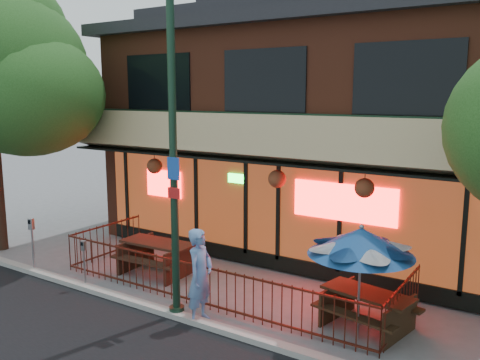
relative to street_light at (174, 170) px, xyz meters
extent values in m
plane|color=gray|center=(0.00, 0.40, -3.15)|extent=(80.00, 80.00, 0.00)
cube|color=#999993|center=(0.00, -0.10, -3.09)|extent=(80.00, 0.25, 0.12)
cube|color=brown|center=(0.00, 7.60, 0.10)|extent=(12.00, 8.00, 6.50)
cube|color=#59230F|center=(0.00, 3.58, -1.50)|extent=(11.00, 0.06, 2.60)
cube|color=#FF0C0C|center=(2.30, 3.50, -1.05)|extent=(2.60, 0.04, 0.90)
cube|color=#FF0C0C|center=(-3.40, 3.50, -1.15)|extent=(1.30, 0.04, 0.80)
cube|color=#D2B884|center=(0.00, 3.10, 0.40)|extent=(12.20, 1.33, 1.26)
cube|color=black|center=(-3.60, 3.58, 1.85)|extent=(2.40, 0.06, 1.60)
cube|color=black|center=(0.00, 3.58, 1.85)|extent=(2.40, 0.06, 1.60)
cube|color=black|center=(3.60, 3.58, 1.85)|extent=(2.40, 0.06, 1.60)
cube|color=black|center=(0.00, 3.55, -2.90)|extent=(11.00, 0.12, 0.40)
cube|color=#47190F|center=(0.00, 0.60, -2.20)|extent=(8.40, 0.04, 0.04)
cube|color=#47190F|center=(0.00, 0.60, -3.03)|extent=(8.40, 0.04, 0.04)
cube|color=#47190F|center=(-4.20, 1.90, -2.20)|extent=(0.04, 2.60, 0.04)
cube|color=#47190F|center=(4.20, 1.90, -2.20)|extent=(0.04, 2.60, 0.04)
cylinder|color=#47190F|center=(0.00, 0.60, -2.65)|extent=(0.02, 0.02, 1.00)
cylinder|color=#153020|center=(0.00, 0.00, 0.35)|extent=(0.16, 0.16, 7.00)
cylinder|color=#153020|center=(0.00, 0.00, -3.05)|extent=(0.32, 0.32, 0.20)
cube|color=#194CB2|center=(0.12, -0.15, 0.05)|extent=(0.30, 0.02, 0.45)
cube|color=red|center=(0.12, -0.15, -0.45)|extent=(0.30, 0.02, 0.22)
ellipsoid|color=#1D4818|center=(-7.30, 1.10, 3.41)|extent=(3.64, 3.64, 2.98)
cube|color=#3C2115|center=(-2.87, 1.72, -2.74)|extent=(0.14, 1.43, 0.81)
cube|color=#3C2115|center=(-1.33, 1.80, -2.74)|extent=(0.14, 1.43, 0.81)
cube|color=#3C2115|center=(-2.10, 1.76, -2.34)|extent=(2.02, 0.93, 0.07)
cube|color=#3C2115|center=(-2.07, 1.15, -2.67)|extent=(1.99, 0.41, 0.05)
cube|color=#3C2115|center=(-2.13, 2.36, -2.67)|extent=(1.99, 0.41, 0.05)
cube|color=#372313|center=(2.91, 1.77, -2.78)|extent=(0.30, 1.29, 0.74)
cube|color=#372313|center=(4.28, 1.51, -2.78)|extent=(0.30, 1.29, 0.74)
cube|color=#372313|center=(3.60, 1.64, -2.41)|extent=(1.91, 1.07, 0.06)
cube|color=#372313|center=(3.50, 1.10, -2.71)|extent=(1.82, 0.61, 0.05)
cube|color=#372313|center=(3.70, 2.18, -2.71)|extent=(1.82, 0.61, 0.05)
cylinder|color=gray|center=(3.60, 1.10, -2.10)|extent=(0.05, 0.05, 2.09)
cone|color=navy|center=(3.60, 1.10, -1.20)|extent=(2.00, 1.99, 0.52)
sphere|color=gray|center=(3.60, 1.10, -0.92)|extent=(0.09, 0.09, 0.09)
imported|color=#5F86BE|center=(0.60, 0.05, -2.16)|extent=(0.56, 0.78, 1.98)
cylinder|color=gray|center=(-2.90, 0.00, -2.67)|extent=(0.04, 0.04, 0.95)
cube|color=gray|center=(-2.90, 0.00, -2.09)|extent=(0.12, 0.11, 0.24)
cube|color=black|center=(-2.90, -0.04, -2.04)|extent=(0.07, 0.02, 0.09)
cylinder|color=#A0A2A9|center=(-4.92, 0.00, -2.56)|extent=(0.05, 0.05, 1.17)
cube|color=#A0A2A9|center=(-4.92, 0.00, -1.85)|extent=(0.16, 0.14, 0.30)
cube|color=black|center=(-4.92, -0.05, -1.78)|extent=(0.08, 0.03, 0.11)
camera|label=1|loc=(6.70, -7.80, 1.54)|focal=38.00mm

